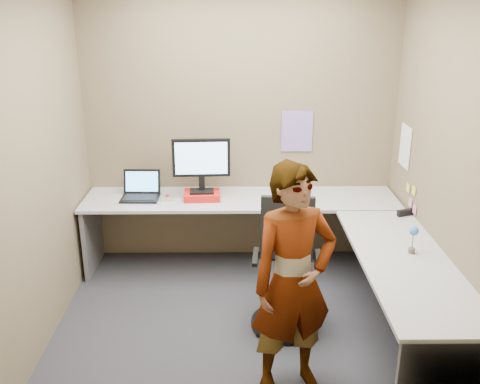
{
  "coord_description": "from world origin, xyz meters",
  "views": [
    {
      "loc": [
        -0.06,
        -3.77,
        2.49
      ],
      "look_at": [
        -0.01,
        0.25,
        1.05
      ],
      "focal_mm": 40.0,
      "sensor_mm": 36.0,
      "label": 1
    }
  ],
  "objects_px": {
    "person": "(293,281)",
    "office_chair": "(286,277)",
    "desk": "(292,237)",
    "monitor": "(201,161)"
  },
  "relations": [
    {
      "from": "monitor",
      "to": "person",
      "type": "bearing_deg",
      "value": -70.99
    },
    {
      "from": "desk",
      "to": "office_chair",
      "type": "height_order",
      "value": "office_chair"
    },
    {
      "from": "office_chair",
      "to": "person",
      "type": "xyz_separation_m",
      "value": [
        -0.03,
        -0.74,
        0.37
      ]
    },
    {
      "from": "monitor",
      "to": "office_chair",
      "type": "height_order",
      "value": "monitor"
    },
    {
      "from": "desk",
      "to": "monitor",
      "type": "height_order",
      "value": "monitor"
    },
    {
      "from": "desk",
      "to": "person",
      "type": "distance_m",
      "value": 1.15
    },
    {
      "from": "person",
      "to": "office_chair",
      "type": "bearing_deg",
      "value": 67.75
    },
    {
      "from": "monitor",
      "to": "person",
      "type": "xyz_separation_m",
      "value": [
        0.68,
        -1.72,
        -0.3
      ]
    },
    {
      "from": "desk",
      "to": "monitor",
      "type": "bearing_deg",
      "value": 143.56
    },
    {
      "from": "office_chair",
      "to": "person",
      "type": "relative_size",
      "value": 0.65
    }
  ]
}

